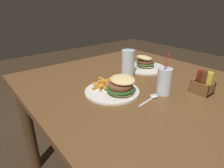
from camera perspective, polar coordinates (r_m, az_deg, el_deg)
dining_table at (r=1.10m, az=8.97°, el=-5.56°), size 1.31×1.14×0.76m
meal_plate_near at (r=0.93m, az=1.43°, el=-1.03°), size 0.28×0.28×0.10m
beer_glass at (r=1.15m, az=4.86°, el=6.11°), size 0.08×0.08×0.16m
juice_glass at (r=0.95m, az=15.53°, el=0.62°), size 0.07×0.07×0.22m
spoon at (r=0.92m, az=12.43°, el=-3.80°), size 0.04×0.15×0.01m
meal_plate_far at (r=1.30m, az=10.01°, el=5.97°), size 0.28×0.28×0.10m
condiment_caddy at (r=1.03m, az=25.91°, el=-0.15°), size 0.09×0.08×0.11m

